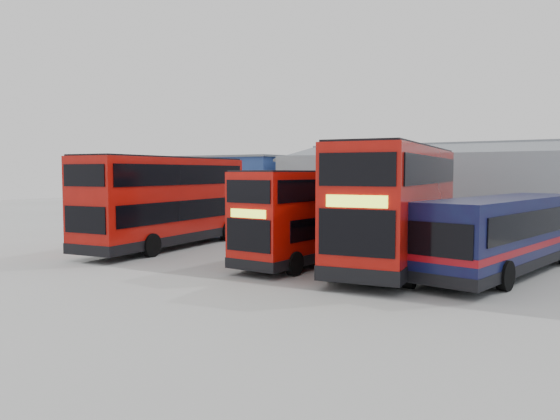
% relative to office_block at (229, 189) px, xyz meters
% --- Properties ---
extents(ground_plane, '(120.00, 120.00, 0.00)m').
position_rel_office_block_xyz_m(ground_plane, '(14.00, -17.99, -2.58)').
color(ground_plane, gray).
rests_on(ground_plane, ground).
extents(office_block, '(12.30, 8.32, 5.12)m').
position_rel_office_block_xyz_m(office_block, '(0.00, 0.00, 0.00)').
color(office_block, navy).
rests_on(office_block, ground).
extents(maintenance_shed, '(30.50, 12.00, 5.89)m').
position_rel_office_block_xyz_m(maintenance_shed, '(22.00, 2.01, 0.02)').
color(maintenance_shed, gray).
rests_on(maintenance_shed, ground).
extents(double_decker_left, '(3.80, 11.28, 4.68)m').
position_rel_office_block_xyz_m(double_decker_left, '(6.96, -14.37, -0.25)').
color(double_decker_left, '#B4100A').
rests_on(double_decker_left, ground).
extents(double_decker_centre, '(2.76, 9.51, 3.98)m').
position_rel_office_block_xyz_m(double_decker_centre, '(15.53, -14.15, -0.60)').
color(double_decker_centre, '#B4100A').
rests_on(double_decker_centre, ground).
extents(double_decker_right, '(4.25, 11.97, 4.96)m').
position_rel_office_block_xyz_m(double_decker_right, '(19.03, -13.43, -0.11)').
color(double_decker_right, '#B4100A').
rests_on(double_decker_right, ground).
extents(single_decker_blue, '(4.35, 11.09, 2.94)m').
position_rel_office_block_xyz_m(single_decker_blue, '(23.03, -12.81, -1.12)').
color(single_decker_blue, '#0D163C').
rests_on(single_decker_blue, ground).
extents(panel_van, '(2.68, 5.52, 2.34)m').
position_rel_office_block_xyz_m(panel_van, '(-3.64, -6.92, -1.27)').
color(panel_van, white).
rests_on(panel_van, ground).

